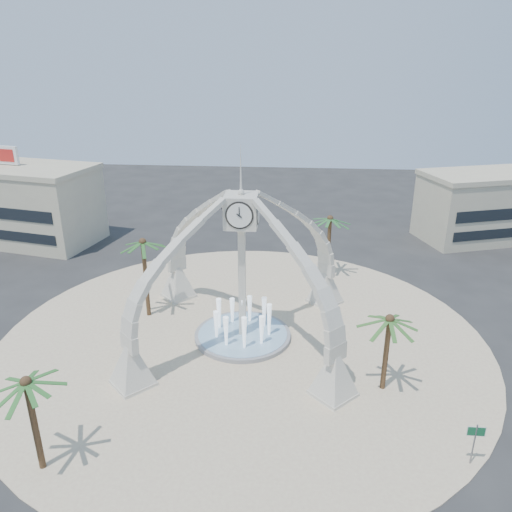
# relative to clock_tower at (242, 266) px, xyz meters

# --- Properties ---
(ground) EXTENTS (140.00, 140.00, 0.00)m
(ground) POSITION_rel_clock_tower_xyz_m (0.00, 0.00, -6.49)
(ground) COLOR #282828
(ground) RESTS_ON ground
(plaza) EXTENTS (40.00, 40.00, 0.06)m
(plaza) POSITION_rel_clock_tower_xyz_m (0.00, 0.00, -6.46)
(plaza) COLOR beige
(plaza) RESTS_ON ground
(clock_tower) EXTENTS (17.94, 17.94, 16.30)m
(clock_tower) POSITION_rel_clock_tower_xyz_m (0.00, 0.00, 0.00)
(clock_tower) COLOR beige
(clock_tower) RESTS_ON ground
(fountain) EXTENTS (8.00, 8.00, 3.62)m
(fountain) POSITION_rel_clock_tower_xyz_m (0.00, 0.00, -6.20)
(fountain) COLOR #959598
(fountain) RESTS_ON ground
(building_nw) EXTENTS (23.75, 13.73, 11.90)m
(building_nw) POSITION_rel_clock_tower_xyz_m (-32.00, 22.00, -1.66)
(building_nw) COLOR #C2B998
(building_nw) RESTS_ON ground
(building_ne) EXTENTS (21.87, 14.17, 8.60)m
(building_ne) POSITION_rel_clock_tower_xyz_m (30.00, 28.00, -2.18)
(building_ne) COLOR #C2B998
(building_ne) RESTS_ON ground
(palm_east) EXTENTS (4.79, 4.79, 6.31)m
(palm_east) POSITION_rel_clock_tower_xyz_m (10.60, -5.97, -1.00)
(palm_east) COLOR brown
(palm_east) RESTS_ON ground
(palm_west) EXTENTS (4.66, 4.66, 7.87)m
(palm_west) POSITION_rel_clock_tower_xyz_m (-8.92, 3.16, 0.49)
(palm_west) COLOR brown
(palm_west) RESTS_ON ground
(palm_north) EXTENTS (5.34, 5.34, 7.25)m
(palm_north) POSITION_rel_clock_tower_xyz_m (7.59, 13.27, -0.11)
(palm_north) COLOR brown
(palm_north) RESTS_ON ground
(palm_south) EXTENTS (4.88, 4.88, 6.59)m
(palm_south) POSITION_rel_clock_tower_xyz_m (-9.79, -15.10, -0.73)
(palm_south) COLOR brown
(palm_south) RESTS_ON ground
(street_sign) EXTENTS (1.03, 0.09, 2.81)m
(street_sign) POSITION_rel_clock_tower_xyz_m (14.58, -12.74, -4.48)
(street_sign) COLOR slate
(street_sign) RESTS_ON ground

